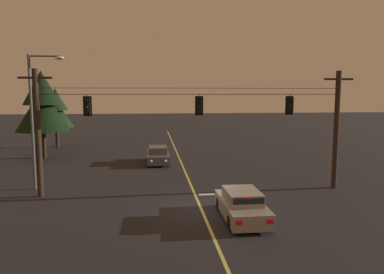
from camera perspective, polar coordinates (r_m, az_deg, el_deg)
name	(u,v)px	position (r m, az deg, el deg)	size (l,w,h in m)	color
ground_plane	(201,209)	(18.68, 1.45, -11.25)	(180.00, 180.00, 0.00)	black
lane_centre_stripe	(185,171)	(27.48, -1.16, -5.34)	(0.14, 60.00, 0.01)	#D1C64C
stop_bar_paint	(227,194)	(21.41, 5.61, -8.90)	(3.40, 0.36, 0.01)	silver
signal_span_assembly	(194,129)	(20.99, 0.30, 1.20)	(19.27, 0.32, 7.17)	#2D2116
traffic_light_leftmost	(87,106)	(21.05, -16.25, 4.71)	(0.48, 0.41, 1.22)	black
traffic_light_left_inner	(199,106)	(20.93, 1.19, 4.96)	(0.48, 0.41, 1.22)	black
traffic_light_centre	(290,105)	(22.31, 15.25, 4.84)	(0.48, 0.41, 1.22)	black
car_waiting_near_lane	(242,205)	(17.21, 7.86, -10.64)	(1.80, 4.33, 1.39)	gray
car_oncoming_lead	(158,155)	(30.53, -5.41, -2.90)	(1.80, 4.42, 1.39)	#4C4C51
street_lamp_corner	(37,109)	(23.49, -23.31, 4.02)	(2.11, 0.30, 8.12)	#4C4F54
tree_verge_near	(42,104)	(35.11, -22.58, 4.85)	(4.70, 4.70, 7.87)	#332316
tree_verge_far	(56,110)	(41.49, -20.69, 4.04)	(3.63, 3.63, 6.39)	#332316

